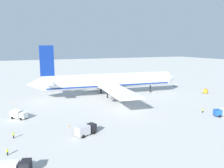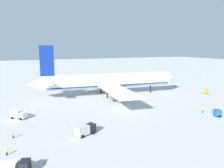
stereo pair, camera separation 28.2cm
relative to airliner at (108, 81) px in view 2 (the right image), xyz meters
name	(u,v)px [view 2 (the right image)]	position (x,y,z in m)	size (l,w,h in m)	color
ground_plane	(110,95)	(1.24, -0.09, -6.78)	(600.00, 600.00, 0.00)	#B2B2AD
airliner	(108,81)	(0.00, 0.00, 0.00)	(73.63, 69.25, 23.56)	white
service_truck_0	(18,114)	(-40.20, -20.60, -5.31)	(5.36, 5.34, 2.68)	white
service_truck_2	(85,130)	(-24.40, -42.65, -5.26)	(6.24, 4.27, 2.69)	black
service_truck_3	(13,167)	(-41.94, -54.93, -5.43)	(6.35, 4.24, 2.47)	black
service_van	(206,91)	(47.03, -14.97, -5.75)	(4.68, 4.35, 1.97)	orange
baggage_cart_0	(175,85)	(45.58, 6.66, -6.01)	(2.42, 3.09, 1.41)	#26598C
ground_worker_0	(224,109)	(28.32, -41.51, -5.93)	(0.51, 0.51, 1.68)	black
ground_worker_1	(16,110)	(-40.63, -13.25, -5.88)	(0.51, 0.51, 1.76)	#3F3F47
ground_worker_2	(203,110)	(19.57, -39.96, -5.91)	(0.47, 0.47, 1.72)	black
ground_worker_3	(7,152)	(-43.25, -46.51, -5.97)	(0.43, 0.43, 1.61)	black
ground_worker_4	(13,135)	(-41.91, -37.15, -5.88)	(0.56, 0.56, 1.77)	black
traffic_cone_0	(10,102)	(-42.72, 2.64, -6.50)	(0.36, 0.36, 0.55)	orange
traffic_cone_1	(121,81)	(23.78, 34.04, -6.50)	(0.36, 0.36, 0.55)	orange
traffic_cone_2	(69,126)	(-26.97, -34.84, -6.50)	(0.36, 0.36, 0.55)	orange
traffic_cone_3	(31,86)	(-31.92, 39.59, -6.50)	(0.36, 0.36, 0.55)	orange
traffic_cone_4	(18,99)	(-39.43, 7.69, -6.50)	(0.36, 0.36, 0.55)	orange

